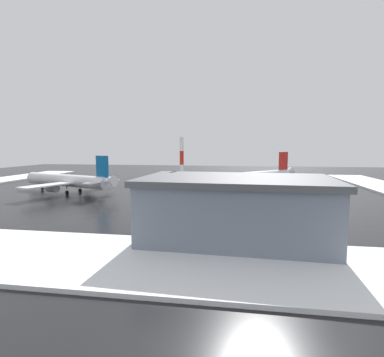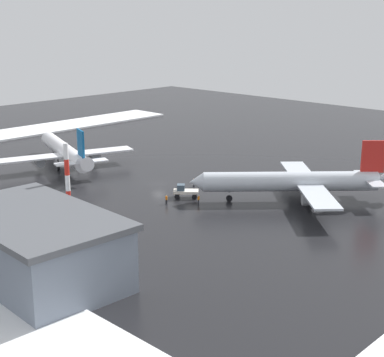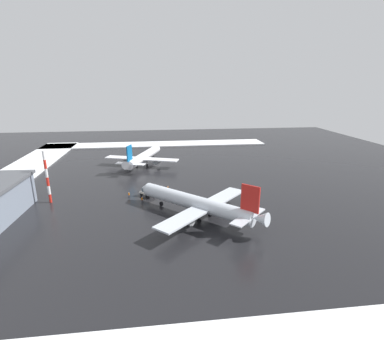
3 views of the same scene
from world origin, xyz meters
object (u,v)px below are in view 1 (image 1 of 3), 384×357
object	(u,v)px
airplane_foreground_jet	(254,177)
pushback_tug	(195,190)
ground_crew_mid_apron	(194,194)
cargo_hangar	(235,209)
ground_crew_near_tug	(213,193)
ground_crew_by_nose_gear	(186,188)
antenna_mast	(182,178)
airplane_far_rear	(68,181)

from	to	relation	value
airplane_foreground_jet	pushback_tug	distance (m)	20.27
ground_crew_mid_apron	cargo_hangar	distance (m)	34.61
ground_crew_near_tug	ground_crew_mid_apron	size ratio (longest dim) A/B	1.00
airplane_foreground_jet	ground_crew_near_tug	distance (m)	17.82
airplane_foreground_jet	ground_crew_by_nose_gear	size ratio (longest dim) A/B	17.22
ground_crew_by_nose_gear	antenna_mast	world-z (taller)	antenna_mast
ground_crew_by_nose_gear	antenna_mast	size ratio (longest dim) A/B	0.12
ground_crew_by_nose_gear	ground_crew_mid_apron	world-z (taller)	same
pushback_tug	cargo_hangar	distance (m)	39.57
ground_crew_near_tug	ground_crew_by_nose_gear	distance (m)	11.13
antenna_mast	airplane_foreground_jet	bearing A→B (deg)	69.51
airplane_far_rear	ground_crew_near_tug	distance (m)	40.20
airplane_foreground_jet	airplane_far_rear	distance (m)	53.18
ground_crew_near_tug	cargo_hangar	world-z (taller)	cargo_hangar
ground_crew_near_tug	ground_crew_by_nose_gear	world-z (taller)	same
airplane_far_rear	antenna_mast	distance (m)	44.20
pushback_tug	airplane_foreground_jet	bearing A→B (deg)	176.14
ground_crew_by_nose_gear	ground_crew_near_tug	bearing A→B (deg)	-159.18
pushback_tug	antenna_mast	bearing A→B (deg)	51.06
airplane_foreground_jet	ground_crew_near_tug	size ratio (longest dim) A/B	17.22
antenna_mast	pushback_tug	bearing A→B (deg)	93.07
ground_crew_mid_apron	antenna_mast	world-z (taller)	antenna_mast
ground_crew_near_tug	antenna_mast	xyz separation A→B (m)	(-3.35, -24.92, 6.28)
airplane_foreground_jet	antenna_mast	xyz separation A→B (m)	(-14.43, -38.61, 3.58)
airplane_far_rear	ground_crew_by_nose_gear	distance (m)	32.93
ground_crew_by_nose_gear	antenna_mast	bearing A→B (deg)	161.32
pushback_tug	cargo_hangar	size ratio (longest dim) A/B	0.19
pushback_tug	ground_crew_near_tug	distance (m)	4.92
airplane_foreground_jet	pushback_tug	xyz separation A→B (m)	(-15.83, -12.44, -2.39)
ground_crew_near_tug	cargo_hangar	bearing A→B (deg)	41.38
airplane_far_rear	pushback_tug	size ratio (longest dim) A/B	7.02
airplane_foreground_jet	ground_crew_by_nose_gear	world-z (taller)	airplane_foreground_jet
pushback_tug	airplane_far_rear	bearing A→B (deg)	-38.89
airplane_far_rear	ground_crew_mid_apron	bearing A→B (deg)	-165.56
pushback_tug	antenna_mast	distance (m)	26.88
antenna_mast	ground_crew_near_tug	bearing A→B (deg)	82.35
airplane_far_rear	ground_crew_near_tug	bearing A→B (deg)	-159.56
airplane_far_rear	cargo_hangar	xyz separation A→B (m)	(46.35, -35.95, 0.96)
ground_crew_mid_apron	antenna_mast	bearing A→B (deg)	162.19
airplane_far_rear	ground_crew_by_nose_gear	world-z (taller)	airplane_far_rear
antenna_mast	cargo_hangar	size ratio (longest dim) A/B	0.57
pushback_tug	ground_crew_by_nose_gear	bearing A→B (deg)	-102.09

